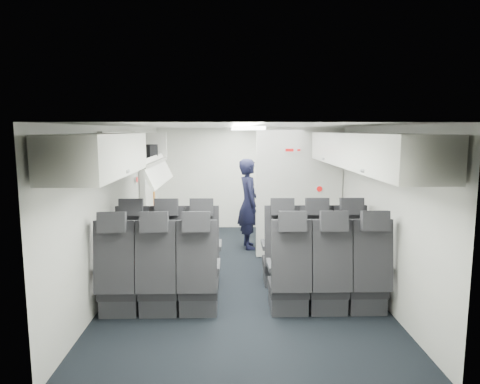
{
  "coord_description": "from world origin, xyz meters",
  "views": [
    {
      "loc": [
        -0.16,
        -6.12,
        2.09
      ],
      "look_at": [
        0.0,
        0.4,
        1.15
      ],
      "focal_mm": 32.0,
      "sensor_mm": 36.0,
      "label": 1
    }
  ],
  "objects_px": {
    "seat_row_front": "(242,256)",
    "carry_on_bag": "(142,152)",
    "seat_row_mid": "(244,279)",
    "galley_unit": "(283,186)",
    "flight_attendant": "(249,204)",
    "boarding_door": "(148,194)"
  },
  "relations": [
    {
      "from": "seat_row_front",
      "to": "carry_on_bag",
      "type": "bearing_deg",
      "value": 156.63
    },
    {
      "from": "carry_on_bag",
      "to": "seat_row_mid",
      "type": "bearing_deg",
      "value": -31.24
    },
    {
      "from": "seat_row_mid",
      "to": "galley_unit",
      "type": "height_order",
      "value": "galley_unit"
    },
    {
      "from": "seat_row_mid",
      "to": "carry_on_bag",
      "type": "distance_m",
      "value": 2.49
    },
    {
      "from": "seat_row_front",
      "to": "galley_unit",
      "type": "bearing_deg",
      "value": 73.72
    },
    {
      "from": "galley_unit",
      "to": "carry_on_bag",
      "type": "xyz_separation_m",
      "value": [
        -2.36,
        -2.64,
        0.83
      ]
    },
    {
      "from": "seat_row_front",
      "to": "flight_attendant",
      "type": "relative_size",
      "value": 2.08
    },
    {
      "from": "flight_attendant",
      "to": "galley_unit",
      "type": "bearing_deg",
      "value": -38.05
    },
    {
      "from": "seat_row_mid",
      "to": "flight_attendant",
      "type": "height_order",
      "value": "flight_attendant"
    },
    {
      "from": "seat_row_front",
      "to": "seat_row_mid",
      "type": "distance_m",
      "value": 0.9
    },
    {
      "from": "seat_row_front",
      "to": "boarding_door",
      "type": "bearing_deg",
      "value": 128.16
    },
    {
      "from": "carry_on_bag",
      "to": "seat_row_front",
      "type": "bearing_deg",
      "value": -7.71
    },
    {
      "from": "galley_unit",
      "to": "carry_on_bag",
      "type": "distance_m",
      "value": 3.64
    },
    {
      "from": "seat_row_mid",
      "to": "galley_unit",
      "type": "relative_size",
      "value": 1.75
    },
    {
      "from": "boarding_door",
      "to": "flight_attendant",
      "type": "distance_m",
      "value": 1.83
    },
    {
      "from": "boarding_door",
      "to": "flight_attendant",
      "type": "height_order",
      "value": "boarding_door"
    },
    {
      "from": "seat_row_mid",
      "to": "flight_attendant",
      "type": "bearing_deg",
      "value": 86.35
    },
    {
      "from": "seat_row_mid",
      "to": "boarding_door",
      "type": "relative_size",
      "value": 1.79
    },
    {
      "from": "boarding_door",
      "to": "carry_on_bag",
      "type": "height_order",
      "value": "carry_on_bag"
    },
    {
      "from": "galley_unit",
      "to": "seat_row_mid",
      "type": "bearing_deg",
      "value": -102.88
    },
    {
      "from": "galley_unit",
      "to": "carry_on_bag",
      "type": "height_order",
      "value": "galley_unit"
    },
    {
      "from": "galley_unit",
      "to": "seat_row_front",
      "type": "bearing_deg",
      "value": -106.28
    }
  ]
}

